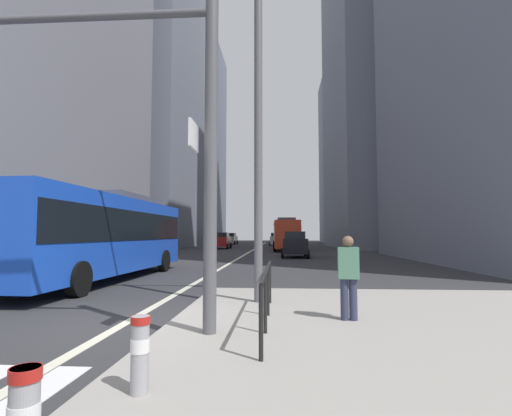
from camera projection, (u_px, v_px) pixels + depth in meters
ground_plane at (238, 258)px, 27.32m from camera, size 160.00×160.00×0.00m
median_island at (434, 339)px, 6.06m from camera, size 9.00×10.00×0.15m
lane_centre_line at (250, 252)px, 37.27m from camera, size 0.20×80.00×0.01m
office_tower_left_mid at (151, 64)px, 55.87m from camera, size 13.49×24.14×53.62m
office_tower_left_far at (191, 143)px, 80.95m from camera, size 12.14×21.12×42.40m
office_tower_right_mid at (383, 62)px, 51.40m from camera, size 13.90×22.15×50.11m
office_tower_right_far at (350, 156)px, 75.73m from camera, size 10.29×21.81×34.67m
city_bus_blue_oncoming at (103, 232)px, 14.41m from camera, size 2.89×11.37×3.40m
city_bus_red_receding at (286, 233)px, 41.04m from camera, size 2.92×11.26×3.40m
car_oncoming_mid at (222, 240)px, 45.69m from camera, size 2.07×4.42×1.94m
car_receding_near at (294, 244)px, 28.75m from camera, size 2.04×4.41×1.94m
car_receding_far at (276, 239)px, 56.62m from camera, size 2.12×4.26×1.94m
car_oncoming_far at (231, 239)px, 64.18m from camera, size 2.19×4.10×1.94m
traffic_signal_gantry at (71, 94)px, 6.55m from camera, size 7.19×0.65×6.00m
street_lamp_post at (258, 90)px, 9.32m from camera, size 5.50×0.32×8.00m
bollard_left at (140, 350)px, 3.83m from camera, size 0.20×0.20×0.77m
pedestrian_railing at (267, 283)px, 6.85m from camera, size 0.06×4.11×0.98m
pedestrian_waiting at (348, 274)px, 7.12m from camera, size 0.40×0.27×1.57m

